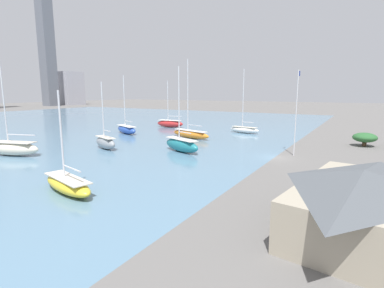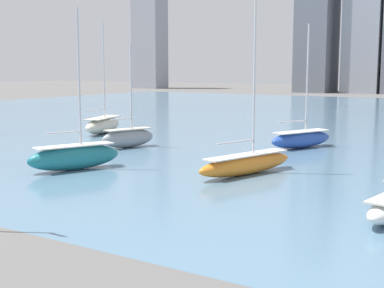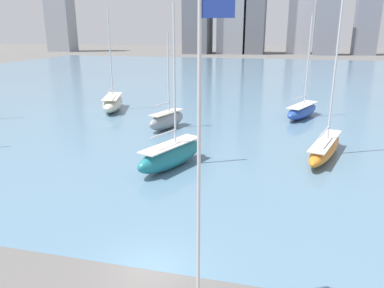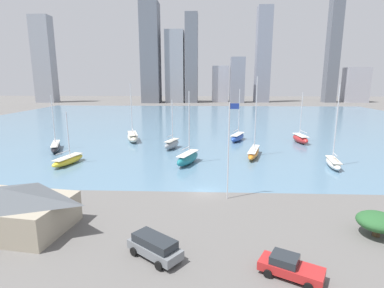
# 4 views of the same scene
# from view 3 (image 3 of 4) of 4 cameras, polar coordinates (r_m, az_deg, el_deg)

# --- Properties ---
(ground_plane) EXTENTS (500.00, 500.00, 0.00)m
(ground_plane) POSITION_cam_3_polar(r_m,az_deg,el_deg) (19.66, -6.55, -18.50)
(ground_plane) COLOR #605E5B
(harbor_water) EXTENTS (180.00, 140.00, 0.00)m
(harbor_water) POSITION_cam_3_polar(r_m,az_deg,el_deg) (85.84, 10.05, 9.26)
(harbor_water) COLOR slate
(harbor_water) RESTS_ON ground_plane
(flag_pole) EXTENTS (1.24, 0.14, 12.61)m
(flag_pole) POSITION_cam_3_polar(r_m,az_deg,el_deg) (13.89, 1.27, -2.29)
(flag_pole) COLOR silver
(flag_pole) RESTS_ON ground_plane
(sailboat_orange) EXTENTS (4.55, 10.38, 15.95)m
(sailboat_orange) POSITION_cam_3_polar(r_m,az_deg,el_deg) (36.66, 19.62, -0.45)
(sailboat_orange) COLOR orange
(sailboat_orange) RESTS_ON harbor_water
(sailboat_teal) EXTENTS (4.84, 8.24, 13.37)m
(sailboat_teal) POSITION_cam_3_polar(r_m,az_deg,el_deg) (31.97, -3.18, -1.61)
(sailboat_teal) COLOR #1E757F
(sailboat_teal) RESTS_ON harbor_water
(sailboat_cream) EXTENTS (5.05, 9.22, 14.43)m
(sailboat_cream) POSITION_cam_3_polar(r_m,az_deg,el_deg) (55.92, -11.99, 6.19)
(sailboat_cream) COLOR beige
(sailboat_cream) RESTS_ON harbor_water
(sailboat_gray) EXTENTS (3.73, 6.50, 11.07)m
(sailboat_gray) POSITION_cam_3_polar(r_m,az_deg,el_deg) (44.55, -3.86, 3.74)
(sailboat_gray) COLOR gray
(sailboat_gray) RESTS_ON harbor_water
(sailboat_blue) EXTENTS (5.26, 8.52, 13.05)m
(sailboat_blue) POSITION_cam_3_polar(r_m,az_deg,el_deg) (52.09, 16.44, 4.92)
(sailboat_blue) COLOR #284CA8
(sailboat_blue) RESTS_ON harbor_water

